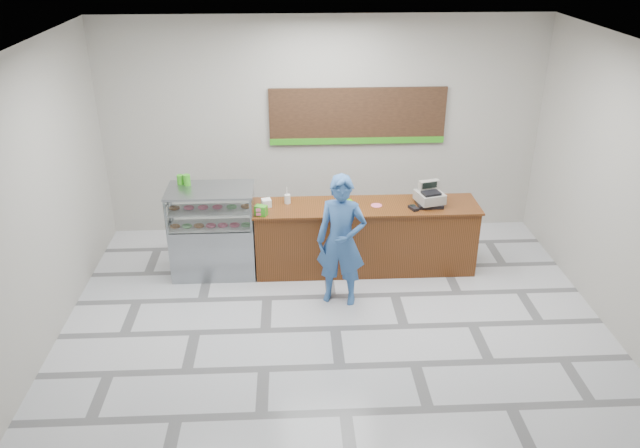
{
  "coord_description": "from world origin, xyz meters",
  "views": [
    {
      "loc": [
        -0.53,
        -6.61,
        4.68
      ],
      "look_at": [
        -0.15,
        0.9,
        1.06
      ],
      "focal_mm": 35.0,
      "sensor_mm": 36.0,
      "label": 1
    }
  ],
  "objects_px": {
    "sales_counter": "(365,237)",
    "cash_register": "(429,197)",
    "serving_tray": "(342,204)",
    "customer": "(341,241)",
    "display_case": "(213,231)"
  },
  "relations": [
    {
      "from": "serving_tray",
      "to": "display_case",
      "type": "bearing_deg",
      "value": 164.98
    },
    {
      "from": "serving_tray",
      "to": "sales_counter",
      "type": "bearing_deg",
      "value": -20.46
    },
    {
      "from": "display_case",
      "to": "customer",
      "type": "xyz_separation_m",
      "value": [
        1.79,
        -0.87,
        0.23
      ]
    },
    {
      "from": "sales_counter",
      "to": "serving_tray",
      "type": "height_order",
      "value": "serving_tray"
    },
    {
      "from": "sales_counter",
      "to": "customer",
      "type": "bearing_deg",
      "value": -116.36
    },
    {
      "from": "sales_counter",
      "to": "cash_register",
      "type": "relative_size",
      "value": 7.27
    },
    {
      "from": "cash_register",
      "to": "serving_tray",
      "type": "distance_m",
      "value": 1.26
    },
    {
      "from": "display_case",
      "to": "cash_register",
      "type": "xyz_separation_m",
      "value": [
        3.13,
        -0.02,
        0.48
      ]
    },
    {
      "from": "sales_counter",
      "to": "display_case",
      "type": "distance_m",
      "value": 2.23
    },
    {
      "from": "sales_counter",
      "to": "customer",
      "type": "distance_m",
      "value": 1.04
    },
    {
      "from": "display_case",
      "to": "serving_tray",
      "type": "relative_size",
      "value": 3.1
    },
    {
      "from": "cash_register",
      "to": "serving_tray",
      "type": "xyz_separation_m",
      "value": [
        -1.25,
        0.04,
        -0.12
      ]
    },
    {
      "from": "display_case",
      "to": "customer",
      "type": "height_order",
      "value": "customer"
    },
    {
      "from": "display_case",
      "to": "cash_register",
      "type": "bearing_deg",
      "value": -0.3
    },
    {
      "from": "serving_tray",
      "to": "customer",
      "type": "relative_size",
      "value": 0.24
    }
  ]
}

